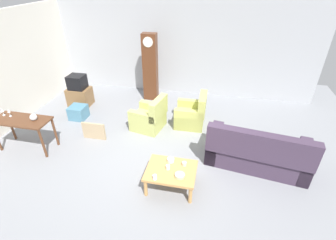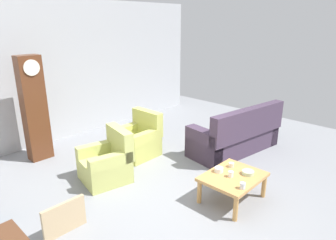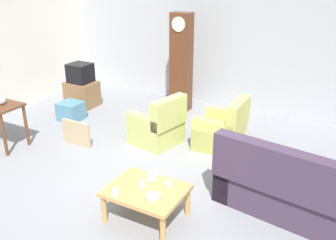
{
  "view_description": "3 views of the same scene",
  "coord_description": "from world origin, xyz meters",
  "views": [
    {
      "loc": [
        1.17,
        -4.33,
        3.72
      ],
      "look_at": [
        0.18,
        0.34,
        0.78
      ],
      "focal_mm": 26.47,
      "sensor_mm": 36.0,
      "label": 1
    },
    {
      "loc": [
        -3.22,
        -3.01,
        2.72
      ],
      "look_at": [
        0.43,
        0.47,
        1.05
      ],
      "focal_mm": 32.15,
      "sensor_mm": 36.0,
      "label": 2
    },
    {
      "loc": [
        2.68,
        -4.24,
        3.05
      ],
      "look_at": [
        0.08,
        0.46,
        0.8
      ],
      "focal_mm": 40.28,
      "sensor_mm": 36.0,
      "label": 3
    }
  ],
  "objects": [
    {
      "name": "storage_box_blue",
      "position": [
        -2.63,
        1.17,
        0.19
      ],
      "size": [
        0.45,
        0.44,
        0.38
      ],
      "primitive_type": "cube",
      "color": "teal",
      "rests_on": "ground_plane"
    },
    {
      "name": "garage_door_wall",
      "position": [
        0.0,
        3.6,
        1.6
      ],
      "size": [
        8.4,
        0.16,
        3.2
      ],
      "primitive_type": "cube",
      "color": "#ADAFB5",
      "rests_on": "ground_plane"
    },
    {
      "name": "cup_cream_tall",
      "position": [
        0.72,
        -0.69,
        0.47
      ],
      "size": [
        0.09,
        0.09,
        0.07
      ],
      "primitive_type": "cylinder",
      "color": "beige",
      "rests_on": "coffee_table_wood"
    },
    {
      "name": "armchair_olive_far",
      "position": [
        0.59,
        1.49,
        0.31
      ],
      "size": [
        0.8,
        0.77,
        0.92
      ],
      "color": "#BEC15E",
      "rests_on": "ground_plane"
    },
    {
      "name": "cup_white_porcelain",
      "position": [
        0.43,
        -0.86,
        0.48
      ],
      "size": [
        0.08,
        0.08,
        0.09
      ],
      "primitive_type": "cylinder",
      "color": "white",
      "rests_on": "coffee_table_wood"
    },
    {
      "name": "grandfather_clock",
      "position": [
        -0.92,
        2.85,
        1.06
      ],
      "size": [
        0.44,
        0.3,
        2.11
      ],
      "color": "#562D19",
      "rests_on": "ground_plane"
    },
    {
      "name": "cup_blue_rimmed",
      "position": [
        0.25,
        -1.17,
        0.48
      ],
      "size": [
        0.08,
        0.08,
        0.09
      ],
      "primitive_type": "cylinder",
      "color": "silver",
      "rests_on": "coffee_table_wood"
    },
    {
      "name": "tv_crt",
      "position": [
        -2.99,
        1.95,
        0.77
      ],
      "size": [
        0.48,
        0.44,
        0.42
      ],
      "primitive_type": "cube",
      "color": "black",
      "rests_on": "tv_stand_cabinet"
    },
    {
      "name": "coffee_table_wood",
      "position": [
        0.5,
        -0.87,
        0.37
      ],
      "size": [
        0.96,
        0.76,
        0.43
      ],
      "color": "tan",
      "rests_on": "ground_plane"
    },
    {
      "name": "ground_plane",
      "position": [
        0.0,
        0.0,
        0.0
      ],
      "size": [
        10.4,
        10.4,
        0.0
      ],
      "primitive_type": "plane",
      "color": "gray"
    },
    {
      "name": "couch_floral",
      "position": [
        2.17,
        0.1,
        0.36
      ],
      "size": [
        2.2,
        1.17,
        1.04
      ],
      "color": "#423347",
      "rests_on": "ground_plane"
    },
    {
      "name": "framed_picture_leaning",
      "position": [
        -1.72,
        0.32,
        0.23
      ],
      "size": [
        0.6,
        0.05,
        0.45
      ],
      "primitive_type": "cube",
      "color": "tan",
      "rests_on": "ground_plane"
    },
    {
      "name": "tv_stand_cabinet",
      "position": [
        -2.99,
        1.95,
        0.28
      ],
      "size": [
        0.68,
        0.52,
        0.56
      ],
      "primitive_type": "cube",
      "color": "brown",
      "rests_on": "ground_plane"
    },
    {
      "name": "armchair_olive_near",
      "position": [
        -0.48,
        1.1,
        0.31
      ],
      "size": [
        0.93,
        0.91,
        0.92
      ],
      "color": "#B7BC66",
      "rests_on": "ground_plane"
    },
    {
      "name": "bowl_white_stacked",
      "position": [
        0.44,
        -0.63,
        0.47
      ],
      "size": [
        0.14,
        0.14,
        0.07
      ],
      "primitive_type": "cylinder",
      "color": "white",
      "rests_on": "coffee_table_wood"
    },
    {
      "name": "bowl_shallow_green",
      "position": [
        0.69,
        -1.01,
        0.46
      ],
      "size": [
        0.19,
        0.19,
        0.06
      ],
      "primitive_type": "cylinder",
      "color": "#B2C69E",
      "rests_on": "coffee_table_wood"
    },
    {
      "name": "glass_dome_cloche",
      "position": [
        -2.77,
        -0.31,
        0.87
      ],
      "size": [
        0.16,
        0.16,
        0.16
      ],
      "primitive_type": "sphere",
      "color": "silver",
      "rests_on": "console_table_dark"
    }
  ]
}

